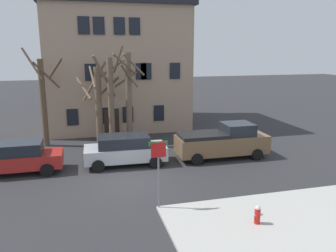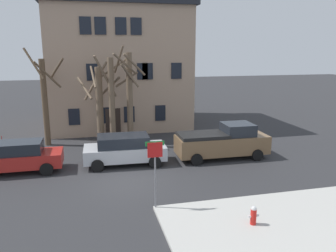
{
  "view_description": "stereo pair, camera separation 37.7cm",
  "coord_description": "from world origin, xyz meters",
  "px_view_note": "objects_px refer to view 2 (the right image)",
  "views": [
    {
      "loc": [
        -2.01,
        -15.48,
        6.44
      ],
      "look_at": [
        2.97,
        3.64,
        1.88
      ],
      "focal_mm": 35.93,
      "sensor_mm": 36.0,
      "label": 1
    },
    {
      "loc": [
        -1.65,
        -15.57,
        6.44
      ],
      "look_at": [
        2.97,
        3.64,
        1.88
      ],
      "focal_mm": 35.93,
      "sensor_mm": 36.0,
      "label": 2
    }
  ],
  "objects_px": {
    "building_main": "(118,54)",
    "tree_bare_mid": "(100,101)",
    "street_sign_pole": "(155,163)",
    "fire_hydrant": "(253,215)",
    "tree_bare_far": "(113,96)",
    "pickup_truck_brown": "(223,142)",
    "bicycle_leaning": "(6,146)",
    "car_red_wagon": "(15,157)",
    "car_silver_wagon": "(124,149)",
    "tree_bare_end": "(130,97)",
    "tree_bare_near": "(45,99)"
  },
  "relations": [
    {
      "from": "building_main",
      "to": "tree_bare_mid",
      "type": "height_order",
      "value": "building_main"
    },
    {
      "from": "building_main",
      "to": "street_sign_pole",
      "type": "bearing_deg",
      "value": -90.63
    },
    {
      "from": "building_main",
      "to": "fire_hydrant",
      "type": "height_order",
      "value": "building_main"
    },
    {
      "from": "tree_bare_mid",
      "to": "tree_bare_far",
      "type": "distance_m",
      "value": 1.2
    },
    {
      "from": "pickup_truck_brown",
      "to": "bicycle_leaning",
      "type": "height_order",
      "value": "pickup_truck_brown"
    },
    {
      "from": "car_red_wagon",
      "to": "building_main",
      "type": "bearing_deg",
      "value": 58.76
    },
    {
      "from": "building_main",
      "to": "bicycle_leaning",
      "type": "bearing_deg",
      "value": -140.42
    },
    {
      "from": "building_main",
      "to": "tree_bare_far",
      "type": "bearing_deg",
      "value": -98.66
    },
    {
      "from": "car_silver_wagon",
      "to": "car_red_wagon",
      "type": "bearing_deg",
      "value": 179.62
    },
    {
      "from": "tree_bare_far",
      "to": "pickup_truck_brown",
      "type": "relative_size",
      "value": 1.21
    },
    {
      "from": "car_silver_wagon",
      "to": "bicycle_leaning",
      "type": "distance_m",
      "value": 8.36
    },
    {
      "from": "car_silver_wagon",
      "to": "fire_hydrant",
      "type": "relative_size",
      "value": 6.45
    },
    {
      "from": "fire_hydrant",
      "to": "car_silver_wagon",
      "type": "bearing_deg",
      "value": 115.33
    },
    {
      "from": "tree_bare_end",
      "to": "fire_hydrant",
      "type": "distance_m",
      "value": 12.97
    },
    {
      "from": "tree_bare_far",
      "to": "street_sign_pole",
      "type": "distance_m",
      "value": 9.99
    },
    {
      "from": "tree_bare_end",
      "to": "car_silver_wagon",
      "type": "height_order",
      "value": "tree_bare_end"
    },
    {
      "from": "pickup_truck_brown",
      "to": "street_sign_pole",
      "type": "distance_m",
      "value": 7.81
    },
    {
      "from": "tree_bare_near",
      "to": "tree_bare_far",
      "type": "height_order",
      "value": "tree_bare_far"
    },
    {
      "from": "tree_bare_near",
      "to": "car_silver_wagon",
      "type": "bearing_deg",
      "value": -47.93
    },
    {
      "from": "street_sign_pole",
      "to": "car_red_wagon",
      "type": "bearing_deg",
      "value": 137.09
    },
    {
      "from": "building_main",
      "to": "car_silver_wagon",
      "type": "xyz_separation_m",
      "value": [
        -0.78,
        -10.84,
        -5.15
      ]
    },
    {
      "from": "tree_bare_far",
      "to": "street_sign_pole",
      "type": "bearing_deg",
      "value": -85.0
    },
    {
      "from": "tree_bare_mid",
      "to": "bicycle_leaning",
      "type": "relative_size",
      "value": 3.46
    },
    {
      "from": "tree_bare_mid",
      "to": "car_red_wagon",
      "type": "xyz_separation_m",
      "value": [
        -4.67,
        -4.67,
        -2.08
      ]
    },
    {
      "from": "bicycle_leaning",
      "to": "tree_bare_mid",
      "type": "bearing_deg",
      "value": 4.02
    },
    {
      "from": "bicycle_leaning",
      "to": "tree_bare_end",
      "type": "bearing_deg",
      "value": -0.16
    },
    {
      "from": "tree_bare_end",
      "to": "pickup_truck_brown",
      "type": "height_order",
      "value": "tree_bare_end"
    },
    {
      "from": "car_silver_wagon",
      "to": "tree_bare_mid",
      "type": "bearing_deg",
      "value": 103.21
    },
    {
      "from": "fire_hydrant",
      "to": "tree_bare_near",
      "type": "bearing_deg",
      "value": 122.62
    },
    {
      "from": "car_silver_wagon",
      "to": "street_sign_pole",
      "type": "xyz_separation_m",
      "value": [
        0.59,
        -5.88,
        1.14
      ]
    },
    {
      "from": "tree_bare_near",
      "to": "street_sign_pole",
      "type": "xyz_separation_m",
      "value": [
        5.22,
        -11.01,
        -1.17
      ]
    },
    {
      "from": "tree_bare_end",
      "to": "bicycle_leaning",
      "type": "distance_m",
      "value": 8.58
    },
    {
      "from": "tree_bare_mid",
      "to": "tree_bare_end",
      "type": "bearing_deg",
      "value": -12.58
    },
    {
      "from": "tree_bare_near",
      "to": "tree_bare_mid",
      "type": "relative_size",
      "value": 1.08
    },
    {
      "from": "tree_bare_near",
      "to": "tree_bare_far",
      "type": "distance_m",
      "value": 4.51
    },
    {
      "from": "tree_bare_near",
      "to": "building_main",
      "type": "bearing_deg",
      "value": 46.58
    },
    {
      "from": "car_silver_wagon",
      "to": "fire_hydrant",
      "type": "bearing_deg",
      "value": -64.67
    },
    {
      "from": "building_main",
      "to": "car_red_wagon",
      "type": "distance_m",
      "value": 13.65
    },
    {
      "from": "building_main",
      "to": "tree_bare_end",
      "type": "bearing_deg",
      "value": -88.9
    },
    {
      "from": "tree_bare_far",
      "to": "tree_bare_end",
      "type": "height_order",
      "value": "tree_bare_far"
    },
    {
      "from": "pickup_truck_brown",
      "to": "bicycle_leaning",
      "type": "distance_m",
      "value": 13.79
    },
    {
      "from": "building_main",
      "to": "bicycle_leaning",
      "type": "relative_size",
      "value": 6.78
    },
    {
      "from": "tree_bare_near",
      "to": "bicycle_leaning",
      "type": "distance_m",
      "value": 3.89
    },
    {
      "from": "tree_bare_far",
      "to": "car_silver_wagon",
      "type": "relative_size",
      "value": 1.44
    },
    {
      "from": "tree_bare_near",
      "to": "car_red_wagon",
      "type": "xyz_separation_m",
      "value": [
        -1.15,
        -5.09,
        -2.32
      ]
    },
    {
      "from": "building_main",
      "to": "tree_bare_far",
      "type": "xyz_separation_m",
      "value": [
        -1.05,
        -6.87,
        -2.62
      ]
    },
    {
      "from": "car_silver_wagon",
      "to": "pickup_truck_brown",
      "type": "height_order",
      "value": "pickup_truck_brown"
    },
    {
      "from": "car_red_wagon",
      "to": "bicycle_leaning",
      "type": "relative_size",
      "value": 2.72
    },
    {
      "from": "car_red_wagon",
      "to": "pickup_truck_brown",
      "type": "height_order",
      "value": "pickup_truck_brown"
    },
    {
      "from": "tree_bare_mid",
      "to": "tree_bare_far",
      "type": "height_order",
      "value": "tree_bare_far"
    }
  ]
}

